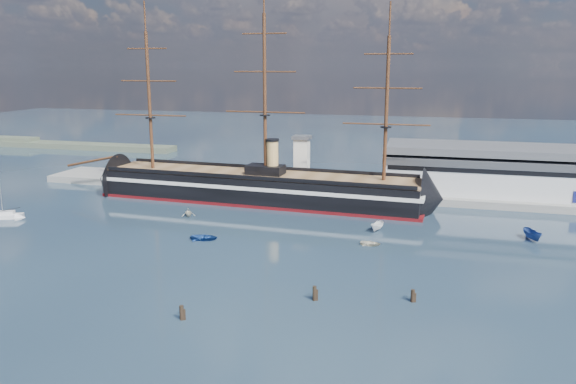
# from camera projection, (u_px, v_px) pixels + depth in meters

# --- Properties ---
(ground) EXTENTS (600.00, 600.00, 0.00)m
(ground) POSITION_uv_depth(u_px,v_px,m) (256.00, 222.00, 134.74)
(ground) COLOR #192436
(ground) RESTS_ON ground
(quay) EXTENTS (180.00, 18.00, 2.00)m
(quay) POSITION_uv_depth(u_px,v_px,m) (327.00, 192.00, 166.05)
(quay) COLOR slate
(quay) RESTS_ON ground
(warehouse) EXTENTS (63.00, 21.00, 11.60)m
(warehouse) POSITION_uv_depth(u_px,v_px,m) (500.00, 171.00, 155.73)
(warehouse) COLOR #B7BABC
(warehouse) RESTS_ON ground
(quay_tower) EXTENTS (5.00, 5.00, 15.00)m
(quay_tower) POSITION_uv_depth(u_px,v_px,m) (302.00, 160.00, 162.88)
(quay_tower) COLOR silver
(quay_tower) RESTS_ON ground
(shoreline) EXTENTS (120.00, 10.00, 4.00)m
(shoreline) POSITION_uv_depth(u_px,v_px,m) (36.00, 143.00, 259.56)
(shoreline) COLOR #3F4C38
(shoreline) RESTS_ON ground
(warship) EXTENTS (113.26, 20.60, 53.94)m
(warship) POSITION_uv_depth(u_px,v_px,m) (253.00, 187.00, 154.65)
(warship) COLOR black
(warship) RESTS_ON ground
(sailboat) EXTENTS (8.57, 5.41, 13.23)m
(sailboat) POSITION_uv_depth(u_px,v_px,m) (5.00, 215.00, 137.49)
(sailboat) COLOR silver
(sailboat) RESTS_ON ground
(motorboat_b) EXTENTS (1.92, 3.85, 1.73)m
(motorboat_b) POSITION_uv_depth(u_px,v_px,m) (204.00, 240.00, 120.76)
(motorboat_b) COLOR navy
(motorboat_b) RESTS_ON ground
(motorboat_c) EXTENTS (6.44, 3.79, 2.43)m
(motorboat_c) POSITION_uv_depth(u_px,v_px,m) (377.00, 231.00, 127.41)
(motorboat_c) COLOR white
(motorboat_c) RESTS_ON ground
(motorboat_d) EXTENTS (6.68, 5.57, 2.27)m
(motorboat_d) POSITION_uv_depth(u_px,v_px,m) (188.00, 216.00, 139.61)
(motorboat_d) COLOR beige
(motorboat_d) RESTS_ON ground
(motorboat_e) EXTENTS (1.19, 2.70, 1.24)m
(motorboat_e) POSITION_uv_depth(u_px,v_px,m) (371.00, 245.00, 117.16)
(motorboat_e) COLOR beige
(motorboat_e) RESTS_ON ground
(motorboat_f) EXTENTS (7.66, 5.12, 2.88)m
(motorboat_f) POSITION_uv_depth(u_px,v_px,m) (532.00, 240.00, 120.51)
(motorboat_f) COLOR #2A4589
(motorboat_f) RESTS_ON ground
(piling_near_mid) EXTENTS (0.64, 0.64, 2.95)m
(piling_near_mid) POSITION_uv_depth(u_px,v_px,m) (182.00, 320.00, 82.87)
(piling_near_mid) COLOR black
(piling_near_mid) RESTS_ON ground
(piling_near_right) EXTENTS (0.64, 0.64, 3.11)m
(piling_near_right) POSITION_uv_depth(u_px,v_px,m) (314.00, 300.00, 89.72)
(piling_near_right) COLOR black
(piling_near_right) RESTS_ON ground
(piling_far_right) EXTENTS (0.64, 0.64, 2.79)m
(piling_far_right) POSITION_uv_depth(u_px,v_px,m) (412.00, 302.00, 89.14)
(piling_far_right) COLOR black
(piling_far_right) RESTS_ON ground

